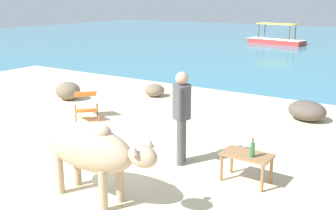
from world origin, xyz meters
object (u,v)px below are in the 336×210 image
person_standing (182,111)px  boat_red (276,40)px  cow (90,149)px  low_bench_table (247,159)px  bottle (252,150)px  deck_chair_far (86,103)px

person_standing → boat_red: person_standing is taller
cow → low_bench_table: 2.40m
person_standing → low_bench_table: bearing=-26.1°
cow → bottle: cow is taller
deck_chair_far → boat_red: 18.73m
cow → low_bench_table: (1.66, 1.69, -0.37)m
boat_red → cow: bearing=112.2°
boat_red → bottle: bearing=117.9°
cow → person_standing: bearing=79.8°
bottle → deck_chair_far: bearing=165.0°
cow → bottle: (1.77, 1.61, -0.17)m
person_standing → boat_red: 20.29m
bottle → cow: bearing=-137.8°
deck_chair_far → boat_red: boat_red is taller
low_bench_table → boat_red: boat_red is taller
deck_chair_far → person_standing: person_standing is taller
deck_chair_far → person_standing: (3.28, -1.07, 0.56)m
deck_chair_far → person_standing: 3.49m
low_bench_table → person_standing: (-1.24, 0.10, 0.56)m
deck_chair_far → cow: bearing=-1.8°
deck_chair_far → person_standing: bearing=25.2°
bottle → low_bench_table: bearing=146.0°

